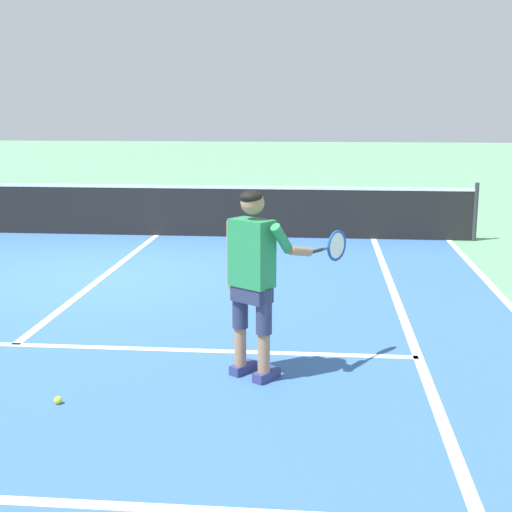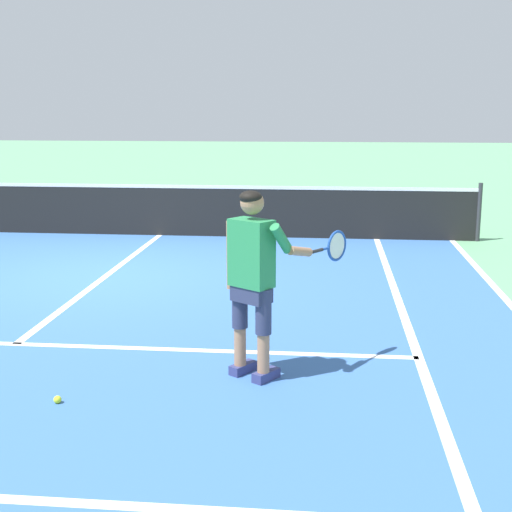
# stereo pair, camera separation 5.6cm
# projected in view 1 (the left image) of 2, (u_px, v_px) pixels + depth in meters

# --- Properties ---
(ground_plane) EXTENTS (80.00, 80.00, 0.00)m
(ground_plane) POSITION_uv_depth(u_px,v_px,m) (104.00, 276.00, 10.35)
(ground_plane) COLOR #609E70
(court_inner_surface) EXTENTS (10.98, 9.67, 0.00)m
(court_inner_surface) POSITION_uv_depth(u_px,v_px,m) (74.00, 300.00, 9.07)
(court_inner_surface) COLOR #3866A8
(court_inner_surface) RESTS_ON ground
(line_service) EXTENTS (8.23, 0.10, 0.01)m
(line_service) POSITION_uv_depth(u_px,v_px,m) (15.00, 345.00, 7.35)
(line_service) COLOR white
(line_service) RESTS_ON ground
(line_centre_service) EXTENTS (0.10, 6.40, 0.01)m
(line_centre_service) POSITION_uv_depth(u_px,v_px,m) (107.00, 274.00, 10.47)
(line_centre_service) COLOR white
(line_centre_service) RESTS_ON ground
(line_singles_right) EXTENTS (0.10, 9.27, 0.01)m
(line_singles_right) POSITION_uv_depth(u_px,v_px,m) (400.00, 308.00, 8.70)
(line_singles_right) COLOR white
(line_singles_right) RESTS_ON ground
(tennis_net) EXTENTS (11.96, 0.08, 1.07)m
(tennis_net) POSITION_uv_depth(u_px,v_px,m) (156.00, 210.00, 13.49)
(tennis_net) COLOR #333338
(tennis_net) RESTS_ON ground
(tennis_player) EXTENTS (1.09, 0.86, 1.71)m
(tennis_player) POSITION_uv_depth(u_px,v_px,m) (255.00, 272.00, 6.28)
(tennis_player) COLOR navy
(tennis_player) RESTS_ON ground
(tennis_ball_near_feet) EXTENTS (0.07, 0.07, 0.07)m
(tennis_ball_near_feet) POSITION_uv_depth(u_px,v_px,m) (58.00, 400.00, 5.89)
(tennis_ball_near_feet) COLOR #CCE02D
(tennis_ball_near_feet) RESTS_ON ground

